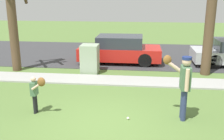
{
  "coord_description": "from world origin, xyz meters",
  "views": [
    {
      "loc": [
        1.03,
        -6.33,
        3.28
      ],
      "look_at": [
        0.12,
        1.68,
        1.0
      ],
      "focal_mm": 42.79,
      "sensor_mm": 36.0,
      "label": 1
    }
  ],
  "objects_px": {
    "utility_cabinet": "(90,59)",
    "street_tree_far": "(11,7)",
    "person_child": "(36,90)",
    "baseball": "(128,118)",
    "parked_hatchback_red": "(120,50)",
    "person_adult": "(184,81)"
  },
  "relations": [
    {
      "from": "baseball",
      "to": "street_tree_far",
      "type": "bearing_deg",
      "value": 140.16
    },
    {
      "from": "baseball",
      "to": "street_tree_far",
      "type": "height_order",
      "value": "street_tree_far"
    },
    {
      "from": "person_adult",
      "to": "baseball",
      "type": "xyz_separation_m",
      "value": [
        -1.44,
        -0.22,
        -1.05
      ]
    },
    {
      "from": "person_adult",
      "to": "utility_cabinet",
      "type": "relative_size",
      "value": 1.43
    },
    {
      "from": "person_child",
      "to": "baseball",
      "type": "relative_size",
      "value": 15.22
    },
    {
      "from": "person_adult",
      "to": "utility_cabinet",
      "type": "bearing_deg",
      "value": -52.18
    },
    {
      "from": "parked_hatchback_red",
      "to": "baseball",
      "type": "bearing_deg",
      "value": 96.89
    },
    {
      "from": "utility_cabinet",
      "to": "baseball",
      "type": "bearing_deg",
      "value": -66.66
    },
    {
      "from": "utility_cabinet",
      "to": "parked_hatchback_red",
      "type": "bearing_deg",
      "value": 59.18
    },
    {
      "from": "street_tree_far",
      "to": "person_adult",
      "type": "bearing_deg",
      "value": -31.84
    },
    {
      "from": "street_tree_far",
      "to": "baseball",
      "type": "bearing_deg",
      "value": -39.84
    },
    {
      "from": "person_child",
      "to": "utility_cabinet",
      "type": "xyz_separation_m",
      "value": [
        0.69,
        4.29,
        -0.11
      ]
    },
    {
      "from": "person_adult",
      "to": "parked_hatchback_red",
      "type": "height_order",
      "value": "person_adult"
    },
    {
      "from": "baseball",
      "to": "parked_hatchback_red",
      "type": "xyz_separation_m",
      "value": [
        -0.76,
        6.31,
        0.62
      ]
    },
    {
      "from": "person_child",
      "to": "parked_hatchback_red",
      "type": "xyz_separation_m",
      "value": [
        1.83,
        6.2,
        -0.06
      ]
    },
    {
      "from": "baseball",
      "to": "parked_hatchback_red",
      "type": "relative_size",
      "value": 0.02
    },
    {
      "from": "street_tree_far",
      "to": "utility_cabinet",
      "type": "bearing_deg",
      "value": 0.74
    },
    {
      "from": "utility_cabinet",
      "to": "person_child",
      "type": "bearing_deg",
      "value": -99.19
    },
    {
      "from": "utility_cabinet",
      "to": "street_tree_far",
      "type": "xyz_separation_m",
      "value": [
        -3.33,
        -0.04,
        2.17
      ]
    },
    {
      "from": "utility_cabinet",
      "to": "street_tree_far",
      "type": "height_order",
      "value": "street_tree_far"
    },
    {
      "from": "parked_hatchback_red",
      "to": "person_adult",
      "type": "bearing_deg",
      "value": 109.87
    },
    {
      "from": "street_tree_far",
      "to": "parked_hatchback_red",
      "type": "height_order",
      "value": "street_tree_far"
    }
  ]
}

